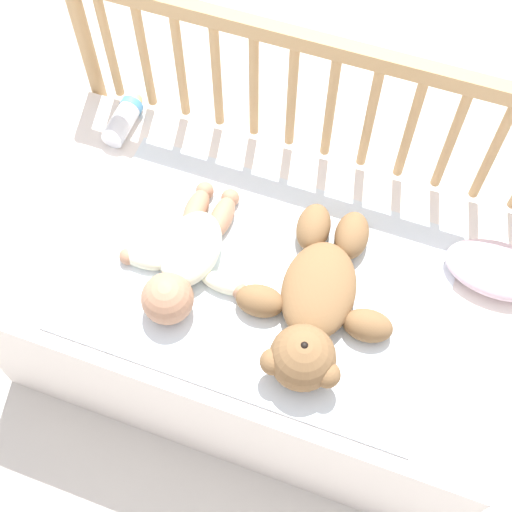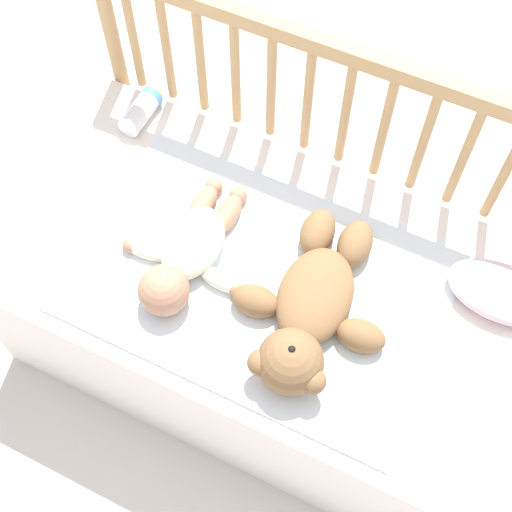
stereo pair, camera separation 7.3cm
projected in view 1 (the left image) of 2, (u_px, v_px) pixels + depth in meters
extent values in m
plane|color=silver|center=(257.00, 343.00, 1.91)|extent=(12.00, 12.00, 0.00)
cube|color=white|center=(257.00, 309.00, 1.72)|extent=(1.13, 0.64, 0.44)
cylinder|color=tan|center=(101.00, 99.00, 1.82)|extent=(0.04, 0.04, 0.78)
cube|color=tan|center=(317.00, 44.00, 1.40)|extent=(1.10, 0.03, 0.04)
cylinder|color=tan|center=(109.00, 47.00, 1.63)|extent=(0.02, 0.02, 0.31)
cylinder|color=tan|center=(144.00, 56.00, 1.62)|extent=(0.02, 0.02, 0.31)
cylinder|color=tan|center=(180.00, 66.00, 1.60)|extent=(0.02, 0.02, 0.31)
cylinder|color=tan|center=(217.00, 76.00, 1.59)|extent=(0.02, 0.02, 0.31)
cylinder|color=tan|center=(254.00, 87.00, 1.57)|extent=(0.02, 0.02, 0.31)
cylinder|color=tan|center=(292.00, 97.00, 1.56)|extent=(0.02, 0.02, 0.31)
cylinder|color=tan|center=(330.00, 108.00, 1.54)|extent=(0.02, 0.02, 0.31)
cylinder|color=tan|center=(370.00, 119.00, 1.53)|extent=(0.02, 0.02, 0.31)
cylinder|color=tan|center=(410.00, 130.00, 1.52)|extent=(0.02, 0.02, 0.31)
cylinder|color=tan|center=(451.00, 141.00, 1.50)|extent=(0.02, 0.02, 0.31)
cylinder|color=tan|center=(493.00, 152.00, 1.49)|extent=(0.02, 0.02, 0.31)
cube|color=white|center=(260.00, 279.00, 1.51)|extent=(0.78, 0.52, 0.01)
ellipsoid|color=olive|center=(319.00, 290.00, 1.46)|extent=(0.17, 0.24, 0.08)
sphere|color=olive|center=(302.00, 358.00, 1.36)|extent=(0.13, 0.13, 0.13)
sphere|color=beige|center=(304.00, 351.00, 1.33)|extent=(0.05, 0.05, 0.05)
sphere|color=black|center=(304.00, 346.00, 1.31)|extent=(0.02, 0.02, 0.02)
sphere|color=olive|center=(327.00, 375.00, 1.34)|extent=(0.05, 0.05, 0.05)
sphere|color=olive|center=(273.00, 362.00, 1.35)|extent=(0.05, 0.05, 0.05)
ellipsoid|color=olive|center=(368.00, 326.00, 1.43)|extent=(0.11, 0.08, 0.07)
ellipsoid|color=olive|center=(260.00, 301.00, 1.45)|extent=(0.11, 0.08, 0.07)
ellipsoid|color=olive|center=(352.00, 235.00, 1.53)|extent=(0.08, 0.12, 0.07)
ellipsoid|color=olive|center=(314.00, 227.00, 1.54)|extent=(0.08, 0.12, 0.07)
ellipsoid|color=#EAEACC|center=(191.00, 249.00, 1.50)|extent=(0.13, 0.19, 0.08)
sphere|color=tan|center=(168.00, 299.00, 1.43)|extent=(0.11, 0.11, 0.11)
ellipsoid|color=#EAEACC|center=(226.00, 284.00, 1.49)|extent=(0.11, 0.05, 0.04)
ellipsoid|color=#EAEACC|center=(143.00, 258.00, 1.51)|extent=(0.11, 0.05, 0.04)
sphere|color=tan|center=(240.00, 290.00, 1.48)|extent=(0.04, 0.04, 0.04)
sphere|color=tan|center=(128.00, 256.00, 1.52)|extent=(0.04, 0.04, 0.04)
ellipsoid|color=tan|center=(222.00, 217.00, 1.56)|extent=(0.05, 0.11, 0.05)
ellipsoid|color=tan|center=(196.00, 210.00, 1.57)|extent=(0.05, 0.11, 0.05)
sphere|color=tan|center=(230.00, 198.00, 1.59)|extent=(0.04, 0.04, 0.04)
sphere|color=tan|center=(205.00, 191.00, 1.60)|extent=(0.04, 0.04, 0.04)
cylinder|color=white|center=(121.00, 123.00, 1.69)|extent=(0.05, 0.11, 0.05)
cylinder|color=#4C99D8|center=(131.00, 106.00, 1.71)|extent=(0.05, 0.02, 0.05)
sphere|color=#EAC67F|center=(135.00, 101.00, 1.72)|extent=(0.04, 0.04, 0.04)
ellipsoid|color=silver|center=(499.00, 270.00, 1.49)|extent=(0.23, 0.14, 0.06)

